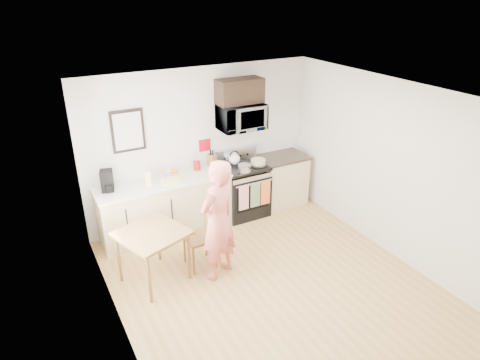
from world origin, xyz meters
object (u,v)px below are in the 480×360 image
chair (208,226)px  cake (258,162)px  person (218,221)px  range (244,191)px  microwave (241,117)px  dining_table (152,238)px

chair → cake: bearing=34.4°
person → range: bearing=-154.6°
person → cake: bearing=-161.7°
microwave → chair: microwave is taller
range → person: bearing=-130.2°
range → cake: bearing=-19.7°
range → chair: range is taller
range → dining_table: (-1.99, -1.07, 0.24)m
microwave → person: 2.08m
microwave → dining_table: bearing=-149.5°
range → dining_table: range is taller
chair → cake: size_ratio=3.14×
dining_table → chair: size_ratio=0.95×
person → dining_table: 0.91m
microwave → range: bearing=-89.9°
chair → cake: cake is taller
person → chair: bearing=-112.9°
microwave → chair: bearing=-135.4°
dining_table → range: bearing=28.2°
dining_table → chair: chair is taller
range → dining_table: size_ratio=1.28×
microwave → dining_table: 2.55m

